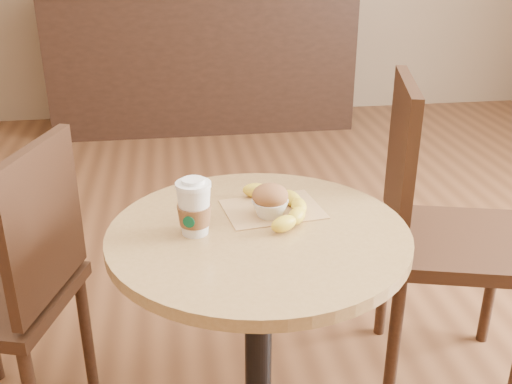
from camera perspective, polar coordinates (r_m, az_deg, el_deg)
cafe_table at (r=1.52m, az=0.22°, el=-10.69°), size 0.72×0.72×0.75m
chair_left at (r=1.80m, az=-22.11°, el=-8.17°), size 0.50×0.50×0.91m
chair_right at (r=1.95m, az=16.76°, el=-3.10°), size 0.54×0.54×1.01m
service_counter at (r=4.61m, az=-5.13°, el=12.66°), size 2.30×0.65×1.04m
kraft_bag at (r=1.51m, az=1.59°, el=-1.64°), size 0.26×0.21×0.00m
coffee_cup at (r=1.38m, az=-5.90°, el=-1.65°), size 0.08×0.08×0.14m
muffin at (r=1.46m, az=1.36°, el=-0.82°), size 0.09×0.09×0.08m
banana at (r=1.49m, az=2.29°, el=-1.27°), size 0.18×0.29×0.04m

